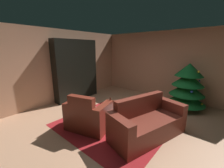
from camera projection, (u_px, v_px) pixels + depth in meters
The scene contains 11 objects.
ground_plane at pixel (119, 123), 3.71m from camera, with size 6.75×6.75×0.00m, color tan.
wall_back at pixel (164, 65), 5.49m from camera, with size 5.44×0.06×2.56m, color tan.
wall_left at pixel (60, 66), 5.10m from camera, with size 0.06×5.74×2.56m, color tan.
area_rug at pixel (113, 124), 3.69m from camera, with size 2.58×2.34×0.01m, color maroon.
bookshelf_unit at pixel (79, 71), 5.44m from camera, with size 0.36×1.73×2.22m.
armchair_red at pixel (88, 116), 3.41m from camera, with size 1.14×0.95×0.90m.
couch_red at pixel (147, 123), 3.12m from camera, with size 1.18×1.88×0.87m.
coffee_table at pixel (114, 109), 3.68m from camera, with size 0.68×0.68×0.43m.
book_stack_on_table at pixel (113, 105), 3.67m from camera, with size 0.24×0.19×0.14m.
bottle_on_table at pixel (110, 105), 3.49m from camera, with size 0.08×0.08×0.32m.
decorated_tree at pixel (187, 86), 4.47m from camera, with size 1.15×1.15×1.48m.
Camera 1 is at (2.04, -2.66, 1.91)m, focal length 22.76 mm.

